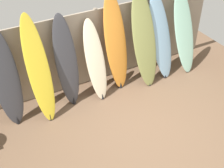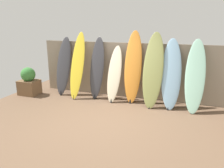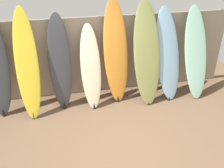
{
  "view_description": "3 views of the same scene",
  "coord_description": "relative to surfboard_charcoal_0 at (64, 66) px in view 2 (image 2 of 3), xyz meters",
  "views": [
    {
      "loc": [
        -2.66,
        -3.62,
        4.55
      ],
      "look_at": [
        -0.41,
        0.53,
        0.94
      ],
      "focal_mm": 50.0,
      "sensor_mm": 36.0,
      "label": 1
    },
    {
      "loc": [
        1.88,
        -4.79,
        2.39
      ],
      "look_at": [
        -0.05,
        0.66,
        0.78
      ],
      "focal_mm": 35.0,
      "sensor_mm": 36.0,
      "label": 2
    },
    {
      "loc": [
        -0.8,
        -3.21,
        3.17
      ],
      "look_at": [
        -0.04,
        0.48,
        1.01
      ],
      "focal_mm": 40.0,
      "sensor_mm": 36.0,
      "label": 3
    }
  ],
  "objects": [
    {
      "name": "ground",
      "position": [
        2.16,
        -1.63,
        -0.97
      ],
      "size": [
        7.68,
        7.68,
        0.0
      ],
      "primitive_type": "plane",
      "color": "brown"
    },
    {
      "name": "surfboard_orange_4",
      "position": [
        2.45,
        0.02,
        0.12
      ],
      "size": [
        0.57,
        0.64,
        2.2
      ],
      "color": "orange",
      "rests_on": "ground"
    },
    {
      "name": "surfboard_charcoal_0",
      "position": [
        0.0,
        0.0,
        0.0
      ],
      "size": [
        0.53,
        0.66,
        1.96
      ],
      "color": "#38383D",
      "rests_on": "ground"
    },
    {
      "name": "surfboard_seafoam_7",
      "position": [
        4.26,
        -0.13,
        0.01
      ],
      "size": [
        0.54,
        0.82,
        1.99
      ],
      "color": "#9ED6BC",
      "rests_on": "ground"
    },
    {
      "name": "planter_box",
      "position": [
        -1.08,
        -0.54,
        -0.53
      ],
      "size": [
        0.64,
        0.54,
        0.95
      ],
      "color": "brown",
      "rests_on": "ground"
    },
    {
      "name": "surfboard_yellow_1",
      "position": [
        0.62,
        -0.16,
        0.08
      ],
      "size": [
        0.46,
        0.81,
        2.13
      ],
      "color": "yellow",
      "rests_on": "ground"
    },
    {
      "name": "surfboard_olive_5",
      "position": [
        3.09,
        -0.15,
        0.1
      ],
      "size": [
        0.59,
        0.8,
        2.17
      ],
      "color": "olive",
      "rests_on": "ground"
    },
    {
      "name": "surfboard_cream_3",
      "position": [
        1.88,
        -0.09,
        -0.12
      ],
      "size": [
        0.43,
        0.73,
        1.72
      ],
      "color": "beige",
      "rests_on": "ground"
    },
    {
      "name": "fence_back",
      "position": [
        2.16,
        0.38,
        -0.07
      ],
      "size": [
        6.08,
        0.11,
        1.8
      ],
      "color": "gray",
      "rests_on": "ground"
    },
    {
      "name": "surfboard_charcoal_2",
      "position": [
        1.26,
        -0.01,
        0.01
      ],
      "size": [
        0.49,
        0.57,
        1.98
      ],
      "color": "#38383D",
      "rests_on": "ground"
    },
    {
      "name": "surfboard_skyblue_6",
      "position": [
        3.61,
        -0.07,
        0.02
      ],
      "size": [
        0.66,
        0.85,
        1.99
      ],
      "color": "#8CB7D6",
      "rests_on": "ground"
    }
  ]
}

